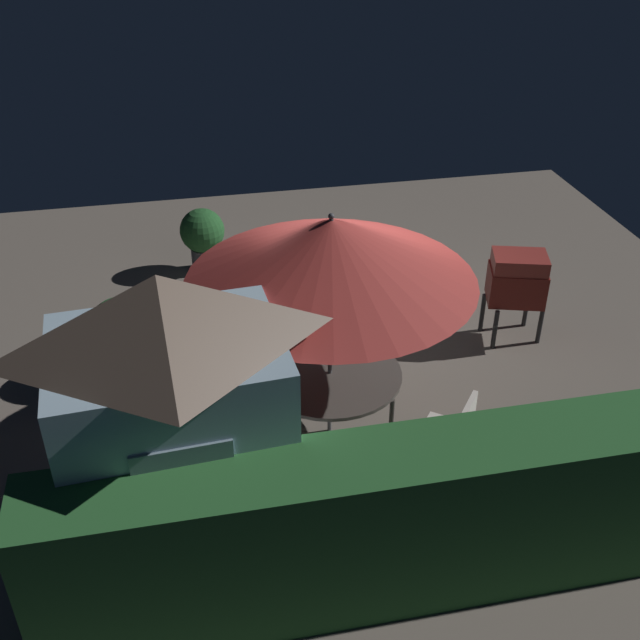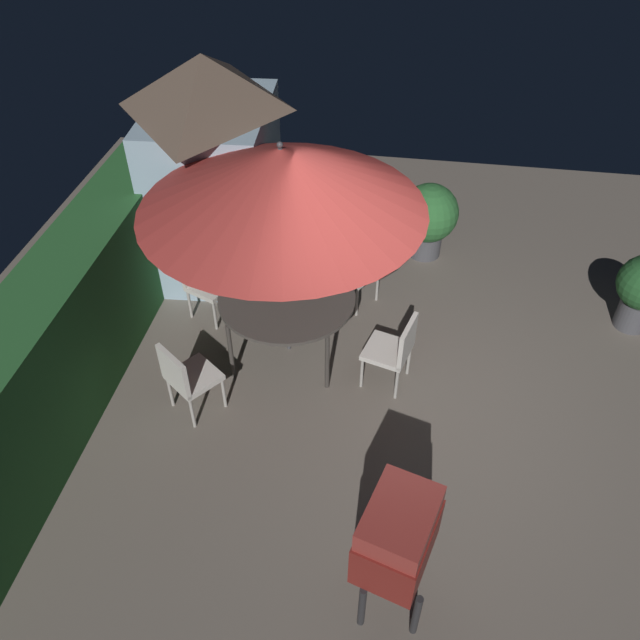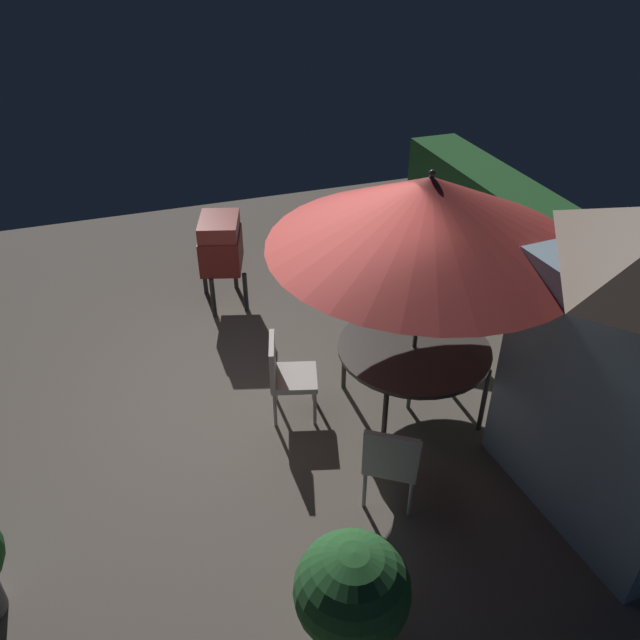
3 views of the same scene
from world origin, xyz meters
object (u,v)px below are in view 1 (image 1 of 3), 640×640
chair_toward_hedge (453,430)px  chair_toward_house (337,329)px  garden_shed (174,419)px  bbq_grill (517,280)px  potted_plant_by_grill (122,334)px  potted_plant_by_shed (203,235)px  patio_umbrella (331,250)px  chair_far_side (303,471)px  patio_table (330,376)px  chair_near_shed (224,367)px

chair_toward_hedge → chair_toward_house: size_ratio=1.00×
garden_shed → bbq_grill: (-4.32, -2.60, -0.57)m
chair_toward_hedge → chair_toward_house: 2.19m
garden_shed → potted_plant_by_grill: (0.58, -2.72, -0.82)m
bbq_grill → chair_toward_house: size_ratio=1.33×
potted_plant_by_grill → bbq_grill: bearing=178.6°
potted_plant_by_grill → potted_plant_by_shed: bearing=-113.9°
patio_umbrella → chair_far_side: patio_umbrella is taller
patio_table → chair_toward_hedge: chair_toward_hedge is taller
garden_shed → chair_far_side: 1.43m
potted_plant_by_shed → patio_table: bearing=104.6°
patio_umbrella → potted_plant_by_shed: size_ratio=2.90×
garden_shed → potted_plant_by_shed: (-0.55, -5.26, -0.84)m
chair_near_shed → chair_toward_house: (-1.42, -0.53, 0.00)m
chair_toward_house → patio_table: bearing=74.0°
chair_toward_hedge → potted_plant_by_shed: potted_plant_by_shed is taller
chair_toward_hedge → potted_plant_by_shed: size_ratio=0.91×
garden_shed → chair_toward_hedge: size_ratio=3.10×
bbq_grill → potted_plant_by_grill: 4.90m
bbq_grill → chair_near_shed: (3.78, 0.68, -0.33)m
potted_plant_by_grill → patio_table: bearing=145.4°
chair_toward_hedge → chair_far_side: bearing=10.1°
chair_near_shed → chair_toward_house: same height
chair_near_shed → potted_plant_by_shed: 3.34m
chair_toward_house → potted_plant_by_grill: potted_plant_by_grill is taller
patio_umbrella → chair_far_side: (0.50, 1.12, -1.71)m
patio_umbrella → chair_toward_house: patio_umbrella is taller
patio_table → chair_near_shed: bearing=-33.5°
patio_umbrella → chair_near_shed: 2.13m
chair_near_shed → chair_toward_house: 1.51m
garden_shed → potted_plant_by_grill: bearing=-78.0°
patio_table → chair_far_side: bearing=65.9°
patio_umbrella → chair_far_side: size_ratio=3.18×
garden_shed → patio_umbrella: 2.17m
potted_plant_by_shed → potted_plant_by_grill: potted_plant_by_grill is taller
chair_far_side → chair_near_shed: bearing=-72.7°
potted_plant_by_shed → potted_plant_by_grill: 2.78m
patio_table → chair_toward_hedge: (-1.09, 0.84, -0.22)m
chair_toward_house → potted_plant_by_shed: potted_plant_by_shed is taller
patio_umbrella → bbq_grill: size_ratio=2.38×
bbq_grill → potted_plant_by_shed: 4.62m
bbq_grill → chair_near_shed: 3.86m
chair_near_shed → potted_plant_by_shed: potted_plant_by_shed is taller
chair_toward_house → potted_plant_by_shed: 3.15m
bbq_grill → patio_umbrella: bearing=27.0°
garden_shed → chair_near_shed: bearing=-105.6°
chair_near_shed → chair_far_side: bearing=107.3°
bbq_grill → chair_toward_hedge: (1.63, 2.22, -0.33)m
garden_shed → chair_near_shed: 2.19m
potted_plant_by_grill → chair_toward_hedge: bearing=144.4°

